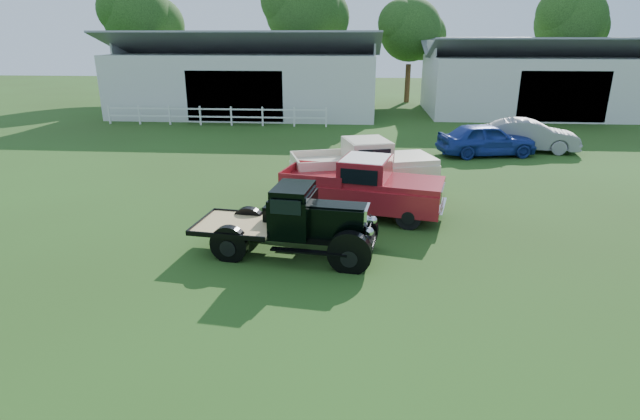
# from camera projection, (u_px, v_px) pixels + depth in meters

# --- Properties ---
(ground) EXTENTS (120.00, 120.00, 0.00)m
(ground) POSITION_uv_depth(u_px,v_px,m) (308.00, 266.00, 12.25)
(ground) COLOR #263D14
(shed_left) EXTENTS (18.80, 10.20, 5.60)m
(shed_left) POSITION_uv_depth(u_px,v_px,m) (250.00, 73.00, 36.35)
(shed_left) COLOR silver
(shed_left) RESTS_ON ground
(shed_right) EXTENTS (16.80, 9.20, 5.20)m
(shed_right) POSITION_uv_depth(u_px,v_px,m) (542.00, 77.00, 35.70)
(shed_right) COLOR silver
(shed_right) RESTS_ON ground
(fence_rail) EXTENTS (14.20, 0.16, 1.20)m
(fence_rail) POSITION_uv_depth(u_px,v_px,m) (216.00, 116.00, 31.51)
(fence_rail) COLOR white
(fence_rail) RESTS_ON ground
(tree_a) EXTENTS (6.30, 6.30, 10.50)m
(tree_a) POSITION_uv_depth(u_px,v_px,m) (141.00, 38.00, 43.00)
(tree_a) COLOR black
(tree_a) RESTS_ON ground
(tree_b) EXTENTS (6.90, 6.90, 11.50)m
(tree_b) POSITION_uv_depth(u_px,v_px,m) (303.00, 32.00, 42.67)
(tree_b) COLOR black
(tree_b) RESTS_ON ground
(tree_c) EXTENTS (5.40, 5.40, 9.00)m
(tree_c) POSITION_uv_depth(u_px,v_px,m) (409.00, 47.00, 41.43)
(tree_c) COLOR black
(tree_c) RESTS_ON ground
(tree_d) EXTENTS (6.00, 6.00, 10.00)m
(tree_d) POSITION_uv_depth(u_px,v_px,m) (568.00, 41.00, 41.18)
(tree_d) COLOR black
(tree_d) RESTS_ON ground
(vintage_flatbed) EXTENTS (4.83, 2.39, 1.84)m
(vintage_flatbed) POSITION_uv_depth(u_px,v_px,m) (290.00, 220.00, 12.66)
(vintage_flatbed) COLOR black
(vintage_flatbed) RESTS_ON ground
(red_pickup) EXTENTS (5.44, 3.08, 1.87)m
(red_pickup) POSITION_uv_depth(u_px,v_px,m) (362.00, 186.00, 15.52)
(red_pickup) COLOR maroon
(red_pickup) RESTS_ON ground
(white_pickup) EXTENTS (5.57, 3.45, 1.91)m
(white_pickup) POSITION_uv_depth(u_px,v_px,m) (363.00, 167.00, 17.65)
(white_pickup) COLOR beige
(white_pickup) RESTS_ON ground
(misc_car_blue) EXTENTS (4.79, 2.70, 1.54)m
(misc_car_blue) POSITION_uv_depth(u_px,v_px,m) (486.00, 139.00, 23.41)
(misc_car_blue) COLOR navy
(misc_car_blue) RESTS_ON ground
(misc_car_grey) EXTENTS (4.82, 2.32, 1.52)m
(misc_car_grey) POSITION_uv_depth(u_px,v_px,m) (528.00, 135.00, 24.39)
(misc_car_grey) COLOR gray
(misc_car_grey) RESTS_ON ground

